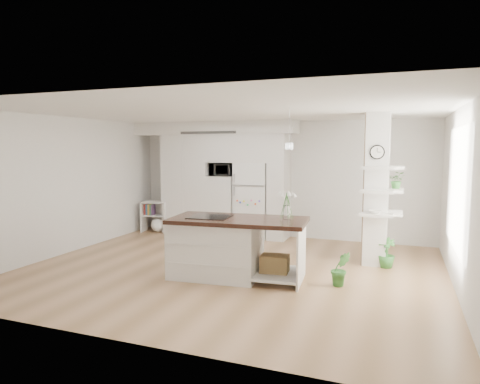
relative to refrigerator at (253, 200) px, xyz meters
The scene contains 14 objects.
floor 2.87m from the refrigerator, 78.93° to the right, with size 7.00×6.00×0.01m, color tan.
room 2.90m from the refrigerator, 78.93° to the right, with size 7.04×6.04×2.72m.
cabinet_wall 1.12m from the refrigerator, behind, with size 4.00×0.71×2.70m.
refrigerator is the anchor object (origin of this frame).
column 3.33m from the refrigerator, 28.14° to the right, with size 0.69×0.90×2.70m.
window 4.70m from the refrigerator, 30.76° to the right, with size 2.40×2.40×0.00m, color white.
pendant_light 3.59m from the refrigerator, 48.71° to the right, with size 0.12×0.12×0.10m, color white.
kitchen_island 3.19m from the refrigerator, 79.80° to the right, with size 2.25×1.22×1.54m.
bookshelf 2.52m from the refrigerator, behind, with size 0.69×0.46×0.77m.
floor_plant_a 3.85m from the refrigerator, 50.64° to the right, with size 0.29×0.24×0.54m, color #31702D.
floor_plant_b 3.49m from the refrigerator, 28.30° to the right, with size 0.30×0.30×0.53m, color #31702D.
microwave 1.02m from the refrigerator, behind, with size 0.54×0.37×0.30m, color #2D2D2D.
shelf_plant 3.51m from the refrigerator, 23.68° to the right, with size 0.27×0.23×0.30m, color #31702D.
decor_bowl 3.34m from the refrigerator, 32.27° to the right, with size 0.22×0.22×0.05m, color white.
Camera 1 is at (2.69, -6.71, 2.10)m, focal length 32.00 mm.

